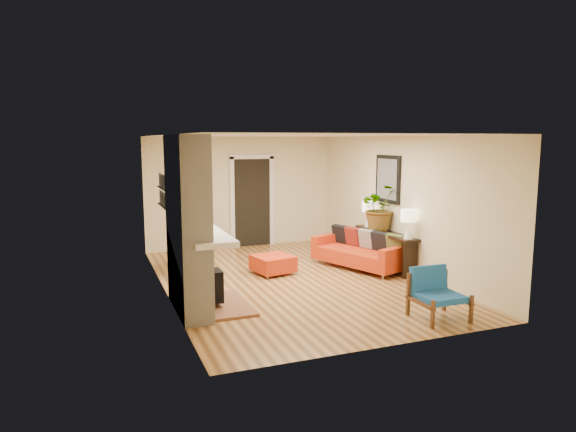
% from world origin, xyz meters
% --- Properties ---
extents(room_shell, '(6.50, 6.50, 6.50)m').
position_xyz_m(room_shell, '(0.60, 2.63, 1.24)').
color(room_shell, tan).
rests_on(room_shell, ground).
extents(fireplace, '(1.09, 1.68, 2.60)m').
position_xyz_m(fireplace, '(-2.00, -1.00, 1.24)').
color(fireplace, white).
rests_on(fireplace, ground).
extents(sofa, '(1.44, 2.09, 0.76)m').
position_xyz_m(sofa, '(1.66, 0.39, 0.33)').
color(sofa, silver).
rests_on(sofa, ground).
extents(ottoman, '(0.81, 0.81, 0.35)m').
position_xyz_m(ottoman, '(-0.17, 0.56, 0.20)').
color(ottoman, silver).
rests_on(ottoman, ground).
extents(blue_chair, '(0.69, 0.68, 0.71)m').
position_xyz_m(blue_chair, '(1.20, -2.55, 0.39)').
color(blue_chair, brown).
rests_on(blue_chair, ground).
extents(dining_table, '(0.84, 1.56, 0.82)m').
position_xyz_m(dining_table, '(-1.59, 1.35, 0.54)').
color(dining_table, brown).
rests_on(dining_table, ground).
extents(console_table, '(0.34, 1.85, 0.72)m').
position_xyz_m(console_table, '(2.07, 0.18, 0.58)').
color(console_table, black).
rests_on(console_table, ground).
extents(lamp_near, '(0.30, 0.30, 0.54)m').
position_xyz_m(lamp_near, '(2.07, -0.58, 1.06)').
color(lamp_near, white).
rests_on(lamp_near, console_table).
extents(lamp_far, '(0.30, 0.30, 0.54)m').
position_xyz_m(lamp_far, '(2.07, 0.85, 1.06)').
color(lamp_far, white).
rests_on(lamp_far, console_table).
extents(houseplant, '(0.89, 0.78, 0.93)m').
position_xyz_m(houseplant, '(2.06, 0.39, 1.19)').
color(houseplant, '#1E5919').
rests_on(houseplant, console_table).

